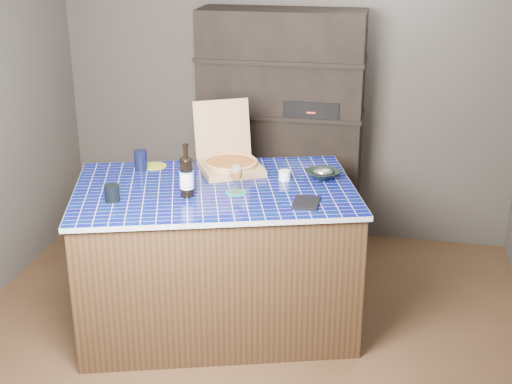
% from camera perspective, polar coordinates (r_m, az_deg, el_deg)
% --- Properties ---
extents(room, '(3.50, 3.50, 3.50)m').
position_cam_1_polar(room, '(3.85, -1.67, 3.66)').
color(room, '#4F3622').
rests_on(room, ground).
extents(shelving_unit, '(1.20, 0.41, 1.80)m').
position_cam_1_polar(shelving_unit, '(5.38, 2.03, 4.91)').
color(shelving_unit, black).
rests_on(shelving_unit, floor).
extents(kitchen_island, '(1.89, 1.48, 0.91)m').
position_cam_1_polar(kitchen_island, '(4.41, -3.19, -5.14)').
color(kitchen_island, '#472C1C').
rests_on(kitchen_island, floor).
extents(pizza_box, '(0.53, 0.57, 0.40)m').
position_cam_1_polar(pizza_box, '(4.51, -2.10, 2.47)').
color(pizza_box, tan).
rests_on(pizza_box, kitchen_island).
extents(mead_bottle, '(0.08, 0.08, 0.31)m').
position_cam_1_polar(mead_bottle, '(4.07, -5.57, 1.30)').
color(mead_bottle, black).
rests_on(mead_bottle, kitchen_island).
extents(teal_trivet, '(0.12, 0.12, 0.01)m').
position_cam_1_polar(teal_trivet, '(4.14, -1.59, -0.06)').
color(teal_trivet, '#167464').
rests_on(teal_trivet, kitchen_island).
extents(wine_glass, '(0.08, 0.08, 0.17)m').
position_cam_1_polar(wine_glass, '(4.10, -1.61, 1.50)').
color(wine_glass, white).
rests_on(wine_glass, teal_trivet).
extents(tumbler, '(0.09, 0.09, 0.10)m').
position_cam_1_polar(tumbler, '(4.09, -11.44, -0.07)').
color(tumbler, black).
rests_on(tumbler, kitchen_island).
extents(dvd_case, '(0.14, 0.20, 0.02)m').
position_cam_1_polar(dvd_case, '(3.99, 4.04, -0.86)').
color(dvd_case, black).
rests_on(dvd_case, kitchen_island).
extents(bowl, '(0.28, 0.28, 0.05)m').
position_cam_1_polar(bowl, '(4.39, 5.38, 1.43)').
color(bowl, black).
rests_on(bowl, kitchen_island).
extents(foil_contents, '(0.12, 0.10, 0.06)m').
position_cam_1_polar(foil_contents, '(4.39, 5.39, 1.62)').
color(foil_contents, '#AAACB5').
rests_on(foil_contents, bowl).
extents(white_jar, '(0.07, 0.07, 0.06)m').
position_cam_1_polar(white_jar, '(4.34, 2.30, 1.34)').
color(white_jar, white).
rests_on(white_jar, kitchen_island).
extents(navy_cup, '(0.08, 0.08, 0.13)m').
position_cam_1_polar(navy_cup, '(4.56, -9.21, 2.53)').
color(navy_cup, black).
rests_on(navy_cup, kitchen_island).
extents(green_trivet, '(0.16, 0.16, 0.01)m').
position_cam_1_polar(green_trivet, '(4.63, -8.16, 2.07)').
color(green_trivet, '#A2B025').
rests_on(green_trivet, kitchen_island).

